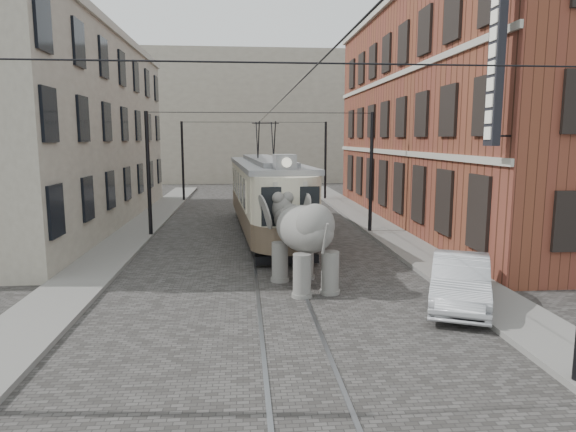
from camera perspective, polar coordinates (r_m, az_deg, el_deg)
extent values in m
plane|color=#494644|center=(19.20, -1.60, -5.53)|extent=(120.00, 120.00, 0.00)
cube|color=slate|center=(20.43, 15.51, -4.76)|extent=(2.00, 60.00, 0.15)
cube|color=slate|center=(19.89, -20.73, -5.37)|extent=(2.00, 60.00, 0.15)
cube|color=brown|center=(30.15, 18.96, 10.67)|extent=(8.00, 26.00, 12.00)
cube|color=gray|center=(30.24, -24.45, 8.46)|extent=(7.00, 24.00, 10.00)
cube|color=gray|center=(58.63, -4.07, 10.89)|extent=(28.00, 10.00, 14.00)
imported|color=#A7A7AB|center=(15.26, 18.81, -6.95)|extent=(3.15, 4.61, 1.44)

